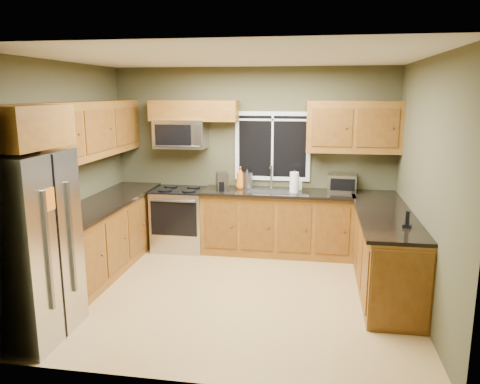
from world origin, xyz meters
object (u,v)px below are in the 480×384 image
(paper_towel_roll, at_px, (294,182))
(toaster_oven, at_px, (342,183))
(range, at_px, (180,218))
(coffee_maker, at_px, (222,182))
(kettle, at_px, (247,179))
(microwave, at_px, (181,134))
(soap_bottle_a, at_px, (240,178))
(cordless_phone, at_px, (407,223))
(soap_bottle_b, at_px, (298,183))
(refrigerator, at_px, (24,247))

(paper_towel_roll, bearing_deg, toaster_oven, 15.88)
(range, distance_m, coffee_maker, 0.89)
(range, bearing_deg, kettle, 7.52)
(microwave, bearing_deg, toaster_oven, 0.26)
(microwave, height_order, kettle, microwave)
(coffee_maker, bearing_deg, range, 174.09)
(toaster_oven, xyz_separation_m, soap_bottle_a, (-1.48, -0.03, 0.04))
(toaster_oven, bearing_deg, coffee_maker, -172.84)
(toaster_oven, bearing_deg, soap_bottle_a, -178.86)
(soap_bottle_a, bearing_deg, coffee_maker, -142.04)
(range, height_order, cordless_phone, cordless_phone)
(range, bearing_deg, coffee_maker, -5.91)
(range, xyz_separation_m, soap_bottle_a, (0.90, 0.12, 0.63))
(kettle, height_order, soap_bottle_b, kettle)
(paper_towel_roll, bearing_deg, microwave, 173.91)
(paper_towel_roll, relative_size, soap_bottle_b, 1.55)
(cordless_phone, bearing_deg, toaster_oven, 108.30)
(toaster_oven, height_order, paper_towel_roll, paper_towel_roll)
(microwave, distance_m, cordless_phone, 3.53)
(soap_bottle_a, bearing_deg, cordless_phone, -40.32)
(toaster_oven, xyz_separation_m, soap_bottle_b, (-0.63, 0.02, -0.02))
(range, bearing_deg, cordless_phone, -28.87)
(refrigerator, distance_m, soap_bottle_b, 3.82)
(refrigerator, relative_size, coffee_maker, 6.81)
(toaster_oven, bearing_deg, kettle, -179.38)
(soap_bottle_a, xyz_separation_m, soap_bottle_b, (0.85, 0.05, -0.06))
(toaster_oven, bearing_deg, refrigerator, -136.42)
(coffee_maker, relative_size, cordless_phone, 1.47)
(range, bearing_deg, soap_bottle_b, 5.42)
(microwave, relative_size, toaster_oven, 1.83)
(range, relative_size, soap_bottle_b, 4.51)
(microwave, relative_size, paper_towel_roll, 2.36)
(paper_towel_roll, bearing_deg, cordless_phone, -51.49)
(coffee_maker, bearing_deg, refrigerator, -116.57)
(kettle, bearing_deg, soap_bottle_a, -171.77)
(refrigerator, xyz_separation_m, soap_bottle_b, (2.44, 2.94, 0.14))
(refrigerator, bearing_deg, soap_bottle_a, 61.17)
(coffee_maker, xyz_separation_m, soap_bottle_a, (0.24, 0.19, 0.04))
(toaster_oven, distance_m, cordless_phone, 1.88)
(kettle, distance_m, paper_towel_roll, 0.72)
(refrigerator, relative_size, range, 1.92)
(paper_towel_roll, xyz_separation_m, soap_bottle_a, (-0.80, 0.16, 0.02))
(soap_bottle_a, relative_size, cordless_phone, 1.82)
(refrigerator, distance_m, coffee_maker, 3.02)
(cordless_phone, bearing_deg, microwave, 149.15)
(coffee_maker, height_order, kettle, kettle)
(toaster_oven, bearing_deg, soap_bottle_b, 178.25)
(soap_bottle_b, bearing_deg, toaster_oven, -1.75)
(toaster_oven, distance_m, coffee_maker, 1.73)
(coffee_maker, relative_size, kettle, 0.91)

